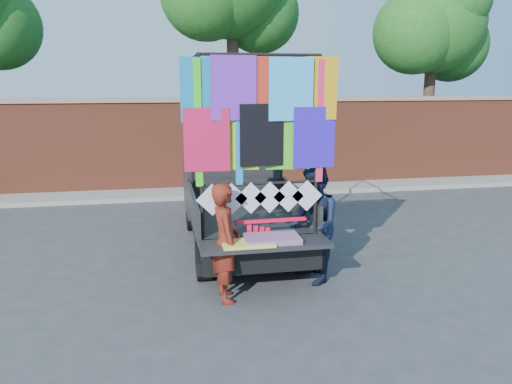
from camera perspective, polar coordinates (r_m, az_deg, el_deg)
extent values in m
plane|color=#38383A|center=(7.85, -1.04, -10.32)|extent=(90.00, 90.00, 0.00)
cube|color=brown|center=(14.30, -5.86, 5.24)|extent=(30.00, 0.35, 2.50)
cube|color=gray|center=(14.19, -5.97, 10.45)|extent=(30.00, 0.45, 0.12)
cube|color=gray|center=(13.82, -5.49, -0.02)|extent=(30.00, 1.20, 0.12)
cylinder|color=#38281C|center=(15.50, -2.63, 11.34)|extent=(0.36, 0.36, 5.46)
sphere|color=#225618|center=(16.17, 0.43, 19.71)|extent=(2.40, 2.40, 2.40)
cylinder|color=#38281C|center=(17.66, 19.06, 9.35)|extent=(0.36, 0.36, 4.55)
sphere|color=#225618|center=(17.73, 19.68, 17.75)|extent=(3.20, 3.20, 3.20)
sphere|color=#225618|center=(18.48, 21.39, 15.36)|extent=(2.40, 2.40, 2.40)
sphere|color=#225618|center=(17.06, 17.70, 17.02)|extent=(2.60, 2.60, 2.60)
cylinder|color=black|center=(10.53, -7.31, -2.50)|extent=(0.23, 0.68, 0.68)
cylinder|color=black|center=(7.90, -6.02, -7.62)|extent=(0.23, 0.68, 0.68)
cylinder|color=black|center=(10.74, 1.22, -2.10)|extent=(0.23, 0.68, 0.68)
cylinder|color=black|center=(8.17, 5.28, -6.91)|extent=(0.23, 0.68, 0.68)
cube|color=black|center=(9.19, -1.79, -3.50)|extent=(1.74, 4.30, 0.31)
cube|color=black|center=(8.39, -0.98, -3.05)|extent=(1.84, 2.35, 0.10)
cube|color=black|center=(8.23, -7.18, -1.83)|extent=(0.06, 2.35, 0.46)
cube|color=black|center=(8.52, 4.99, -1.27)|extent=(0.06, 2.35, 0.46)
cube|color=black|center=(9.44, -2.19, 0.12)|extent=(1.84, 0.06, 0.46)
cube|color=black|center=(10.39, -3.01, 1.55)|extent=(1.84, 1.64, 1.28)
cube|color=#8C9EAD|center=(9.87, -2.68, 3.39)|extent=(1.64, 0.06, 0.56)
cube|color=#8C9EAD|center=(11.10, -3.57, 3.33)|extent=(1.64, 0.10, 0.72)
cube|color=black|center=(11.53, -3.77, 1.35)|extent=(1.79, 0.92, 0.56)
cube|color=black|center=(7.03, 1.03, -5.97)|extent=(1.84, 0.56, 0.06)
cube|color=black|center=(7.38, 0.64, -8.26)|extent=(1.89, 0.15, 0.18)
cylinder|color=black|center=(6.97, -6.33, 4.85)|extent=(0.05, 0.05, 2.56)
cylinder|color=black|center=(9.10, -7.43, 6.61)|extent=(0.05, 0.05, 2.56)
cylinder|color=black|center=(7.29, 6.98, 5.17)|extent=(0.05, 0.05, 2.56)
cylinder|color=black|center=(9.35, 2.96, 6.85)|extent=(0.05, 0.05, 2.56)
cylinder|color=black|center=(7.03, 0.49, 15.43)|extent=(1.74, 0.05, 0.05)
cylinder|color=black|center=(9.14, -2.23, 14.76)|extent=(1.74, 0.05, 0.05)
cylinder|color=black|center=(7.99, -7.20, 14.99)|extent=(0.05, 2.20, 0.05)
cylinder|color=black|center=(8.27, 4.89, 14.96)|extent=(0.05, 2.20, 0.05)
cylinder|color=black|center=(7.17, 0.47, 0.99)|extent=(1.74, 0.04, 0.04)
cube|color=#0C7AB1|center=(6.89, -5.88, 11.60)|extent=(0.63, 0.02, 0.87)
cube|color=purple|center=(6.90, -2.61, 11.65)|extent=(0.63, 0.02, 0.87)
cube|color=red|center=(7.00, 0.52, 11.68)|extent=(0.63, 0.02, 0.87)
cube|color=#35ADFF|center=(7.05, 3.71, 11.66)|extent=(0.63, 0.02, 0.87)
cube|color=orange|center=(7.19, 6.65, 11.62)|extent=(0.63, 0.02, 0.87)
cube|color=#C81646|center=(6.89, -5.72, 6.06)|extent=(0.63, 0.02, 0.87)
cube|color=#97D116|center=(6.98, -2.60, 6.19)|extent=(0.63, 0.02, 0.87)
cube|color=black|center=(7.00, 0.57, 6.23)|extent=(0.63, 0.02, 0.87)
cube|color=#49C322|center=(7.13, 3.55, 6.31)|extent=(0.63, 0.02, 0.87)
cube|color=#3318DE|center=(7.19, 6.61, 6.31)|extent=(0.63, 0.02, 0.87)
cube|color=#3DD71A|center=(6.89, -6.63, 7.75)|extent=(0.10, 0.01, 1.74)
cube|color=#EE2751|center=(7.23, 7.39, 7.95)|extent=(0.10, 0.01, 1.74)
cube|color=#197CE6|center=(6.95, -1.96, 7.87)|extent=(0.10, 0.01, 1.74)
cube|color=white|center=(7.08, -5.02, -0.90)|extent=(0.46, 0.01, 0.46)
cube|color=white|center=(7.11, -2.79, -0.80)|extent=(0.46, 0.01, 0.46)
cube|color=white|center=(7.16, -0.58, -0.71)|extent=(0.46, 0.01, 0.46)
cube|color=white|center=(7.21, 1.59, -0.61)|extent=(0.46, 0.01, 0.46)
cube|color=white|center=(7.27, 3.74, -0.52)|extent=(0.46, 0.01, 0.46)
cube|color=white|center=(7.35, 5.84, -0.42)|extent=(0.46, 0.01, 0.46)
cube|color=#EA3834|center=(7.03, 1.85, -5.36)|extent=(0.77, 0.46, 0.08)
cube|color=#F3DF4C|center=(6.91, -0.94, -5.88)|extent=(0.72, 0.41, 0.04)
imported|color=maroon|center=(7.02, -3.53, -5.78)|extent=(0.45, 0.65, 1.70)
imported|color=#141C33|center=(7.68, 6.60, -3.72)|extent=(0.71, 0.90, 1.82)
cube|color=#FF0D32|center=(7.27, 1.78, -3.27)|extent=(1.05, 0.08, 0.04)
cube|color=#FF0D32|center=(7.28, -0.76, -5.96)|extent=(0.07, 0.02, 0.61)
cube|color=#FF0D32|center=(7.30, -0.07, -6.06)|extent=(0.07, 0.02, 0.61)
cube|color=#FF0D32|center=(7.33, 0.61, -6.17)|extent=(0.07, 0.02, 0.61)
cube|color=#FF0D32|center=(7.35, 1.29, -6.28)|extent=(0.07, 0.02, 0.61)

